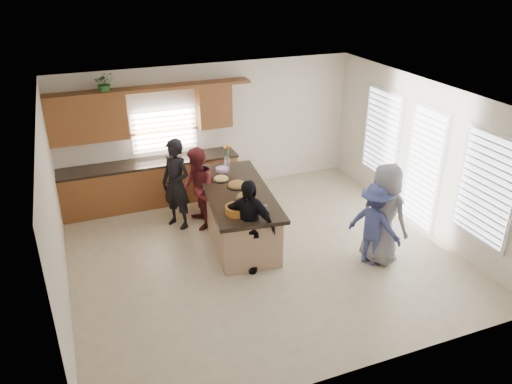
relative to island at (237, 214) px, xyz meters
name	(u,v)px	position (x,y,z in m)	size (l,w,h in m)	color
floor	(262,253)	(0.19, -0.74, -0.45)	(6.50, 6.50, 0.00)	beige
room_shell	(262,153)	(0.19, -0.74, 1.45)	(6.52, 6.02, 2.81)	silver
back_cabinetry	(147,163)	(-1.28, 1.99, 0.46)	(4.08, 0.66, 2.46)	brown
right_wall_glazing	(426,161)	(3.41, -0.88, 0.89)	(0.06, 4.00, 2.25)	white
island	(237,214)	(0.00, 0.00, 0.00)	(1.46, 2.82, 0.95)	tan
platter_front	(246,197)	(0.04, -0.39, 0.52)	(0.38, 0.38, 0.15)	black
platter_mid	(237,185)	(0.05, 0.14, 0.52)	(0.38, 0.38, 0.15)	black
platter_back	(221,179)	(-0.14, 0.52, 0.52)	(0.31, 0.31, 0.13)	black
salad_bowl	(237,209)	(-0.30, -0.85, 0.57)	(0.38, 0.38, 0.13)	orange
clear_cup	(265,208)	(0.18, -0.91, 0.55)	(0.08, 0.08, 0.10)	white
plate_stack	(222,169)	(0.03, 0.96, 0.53)	(0.25, 0.25, 0.06)	#CD97DC
flower_vase	(227,155)	(0.19, 1.14, 0.74)	(0.14, 0.14, 0.45)	silver
potted_plant	(105,83)	(-1.90, 2.08, 2.16)	(0.37, 0.32, 0.42)	#317830
woman_left_back	(176,184)	(-0.94, 0.79, 0.43)	(0.64, 0.42, 1.77)	black
woman_left_mid	(197,189)	(-0.57, 0.63, 0.35)	(0.78, 0.61, 1.60)	maroon
woman_left_front	(248,226)	(-0.18, -1.07, 0.36)	(0.95, 0.40, 1.62)	black
woman_right_back	(374,224)	(1.84, -1.67, 0.28)	(0.95, 0.55, 1.47)	navy
woman_right_front	(384,214)	(2.01, -1.66, 0.44)	(0.87, 0.57, 1.78)	slate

